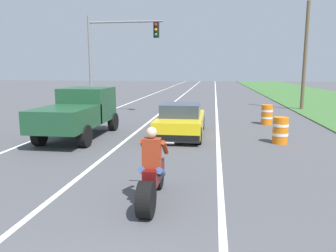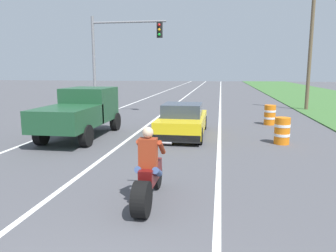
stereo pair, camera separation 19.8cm
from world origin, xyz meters
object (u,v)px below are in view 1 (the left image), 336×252
(traffic_light_mast_near, at_px, (112,49))
(pickup_truck_left_lane_dark_green, at_px, (79,111))
(motorcycle_with_rider, at_px, (152,177))
(sports_car_yellow, at_px, (181,121))
(construction_barrel_mid, at_px, (267,115))
(construction_barrel_nearest, at_px, (280,130))

(traffic_light_mast_near, bearing_deg, pickup_truck_left_lane_dark_green, -83.36)
(motorcycle_with_rider, bearing_deg, traffic_light_mast_near, 110.32)
(pickup_truck_left_lane_dark_green, bearing_deg, sports_car_yellow, 13.05)
(sports_car_yellow, xyz_separation_m, traffic_light_mast_near, (-4.93, 6.44, 3.37))
(motorcycle_with_rider, height_order, pickup_truck_left_lane_dark_green, pickup_truck_left_lane_dark_green)
(motorcycle_with_rider, height_order, sports_car_yellow, motorcycle_with_rider)
(sports_car_yellow, relative_size, pickup_truck_left_lane_dark_green, 0.90)
(pickup_truck_left_lane_dark_green, relative_size, traffic_light_mast_near, 0.80)
(sports_car_yellow, relative_size, construction_barrel_mid, 4.30)
(pickup_truck_left_lane_dark_green, distance_m, traffic_light_mast_near, 7.98)
(pickup_truck_left_lane_dark_green, xyz_separation_m, construction_barrel_mid, (8.09, 4.41, -0.60))
(sports_car_yellow, bearing_deg, construction_barrel_nearest, -14.20)
(motorcycle_with_rider, bearing_deg, sports_car_yellow, 91.03)
(sports_car_yellow, bearing_deg, construction_barrel_mid, 40.81)
(sports_car_yellow, xyz_separation_m, construction_barrel_nearest, (3.84, -0.97, -0.13))
(motorcycle_with_rider, distance_m, sports_car_yellow, 7.23)
(sports_car_yellow, xyz_separation_m, construction_barrel_mid, (4.02, 3.47, -0.13))
(motorcycle_with_rider, relative_size, construction_barrel_mid, 2.21)
(sports_car_yellow, height_order, traffic_light_mast_near, traffic_light_mast_near)
(construction_barrel_nearest, bearing_deg, sports_car_yellow, 165.80)
(construction_barrel_nearest, bearing_deg, traffic_light_mast_near, 139.79)
(sports_car_yellow, relative_size, traffic_light_mast_near, 0.72)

